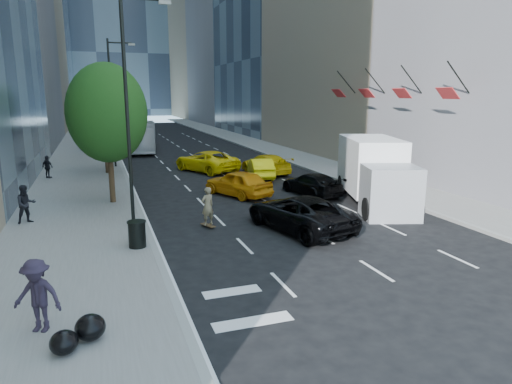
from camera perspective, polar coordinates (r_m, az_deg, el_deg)
name	(u,v)px	position (r m, az deg, el deg)	size (l,w,h in m)	color
ground	(301,239)	(19.33, 5.66, -5.92)	(160.00, 160.00, 0.00)	black
sidewalk_left	(85,156)	(47.01, -20.60, 4.23)	(6.00, 120.00, 0.15)	slate
sidewalk_right	(269,148)	(50.26, 1.65, 5.48)	(4.00, 120.00, 0.15)	slate
tower_right_far	(217,14)	(119.95, -4.96, 21.34)	(20.00, 24.00, 50.00)	gray
lamp_near	(131,98)	(20.68, -15.42, 11.29)	(2.13, 0.22, 10.00)	black
lamp_far	(113,96)	(38.65, -17.40, 11.43)	(2.13, 0.22, 10.00)	black
tree_near	(107,113)	(25.65, -18.11, 9.35)	(4.20, 4.20, 7.46)	#322613
tree_mid	(103,103)	(35.64, -18.59, 10.53)	(4.50, 4.50, 7.99)	#322613
tree_far	(101,107)	(48.65, -18.82, 10.00)	(3.90, 3.90, 6.92)	#322613
traffic_signal	(107,109)	(56.67, -18.09, 9.88)	(2.48, 0.53, 5.20)	black
facade_flags	(385,90)	(32.40, 15.84, 12.12)	(1.85, 13.30, 2.05)	black
skateboarder	(208,209)	(20.78, -6.07, -2.10)	(0.64, 0.42, 1.76)	#736548
black_sedan_lincoln	(299,213)	(20.44, 5.45, -2.61)	(2.60, 5.64, 1.57)	black
black_sedan_mercedes	(312,184)	(27.59, 6.97, 1.00)	(1.86, 4.56, 1.32)	black
taxi_a	(238,183)	(27.13, -2.25, 1.15)	(1.85, 4.59, 1.56)	orange
taxi_b	(260,168)	(32.98, 0.56, 3.02)	(1.50, 4.30, 1.42)	#FEEA0D
taxi_c	(206,161)	(35.91, -6.22, 3.86)	(2.68, 5.81, 1.61)	yellow
taxi_d	(266,164)	(34.70, 1.24, 3.53)	(2.07, 5.08, 1.48)	#E2BB0B
city_bus	(143,137)	(49.84, -13.96, 6.73)	(2.54, 10.84, 3.02)	silver
box_truck	(375,172)	(25.65, 14.69, 2.44)	(4.84, 7.91, 3.56)	white
pedestrian_a	(26,204)	(23.37, -26.82, -1.36)	(0.86, 0.67, 1.78)	black
pedestrian_b	(48,167)	(35.15, -24.60, 2.88)	(0.94, 0.39, 1.60)	black
pedestrian_c	(37,296)	(12.79, -25.67, -11.60)	(1.23, 0.71, 1.90)	#261D2C
trash_can	(137,235)	(18.32, -14.65, -5.18)	(0.66, 0.66, 0.99)	black
garbage_bags	(80,333)	(12.05, -21.14, -16.13)	(1.26, 1.21, 0.62)	black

